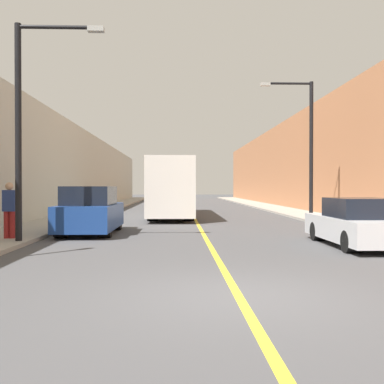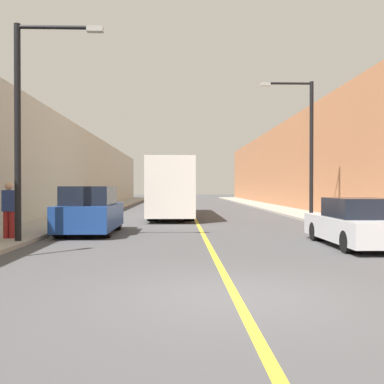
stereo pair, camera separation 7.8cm
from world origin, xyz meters
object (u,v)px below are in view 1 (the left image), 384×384
Objects in this scene: car_right_near at (358,224)px; street_lamp_right at (306,140)px; street_lamp_left at (27,115)px; pedestrian at (9,209)px; parked_suv_left at (90,212)px; bus at (172,187)px.

street_lamp_right is (1.17, 9.50, 3.56)m from car_right_near.
car_right_near is at bearing -3.57° from street_lamp_left.
street_lamp_right is at bearing 38.10° from street_lamp_left.
street_lamp_left is at bearing -41.42° from pedestrian.
parked_suv_left is 0.65× the size of street_lamp_right.
bus is 10.65m from parked_suv_left.
bus is at bearing 72.22° from street_lamp_left.
pedestrian is at bearing 172.95° from car_right_near.
car_right_near is at bearing -97.04° from street_lamp_right.
car_right_near is 0.69× the size of street_lamp_left.
parked_suv_left is at bearing 49.89° from pedestrian.
bus reaches higher than car_right_near.
bus is at bearing 112.49° from car_right_near.
pedestrian is (-10.95, 1.35, 0.41)m from car_right_near.
street_lamp_right is at bearing 33.89° from pedestrian.
street_lamp_right reaches higher than bus.
street_lamp_right reaches higher than car_right_near.
car_right_near is 10.21m from street_lamp_right.
car_right_near is at bearing -7.05° from pedestrian.
bus is 2.60× the size of car_right_near.
pedestrian is at bearing 138.58° from street_lamp_left.
street_lamp_left reaches higher than pedestrian.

